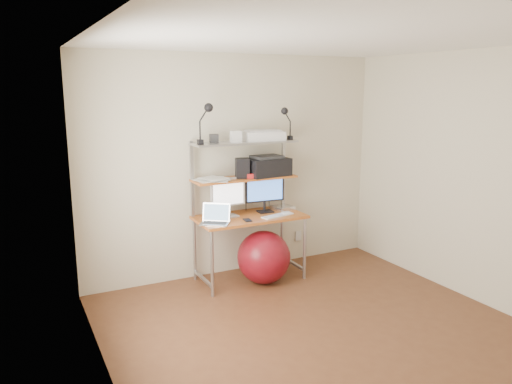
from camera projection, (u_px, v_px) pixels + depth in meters
room at (326, 195)px, 4.15m from camera, size 3.60×3.60×3.60m
computer_desk at (247, 196)px, 5.52m from camera, size 1.20×0.60×1.57m
wall_outlet at (298, 236)px, 6.28m from camera, size 0.08×0.01×0.12m
monitor_silver at (228, 195)px, 5.43m from camera, size 0.42×0.16×0.46m
monitor_black at (265, 191)px, 5.64m from camera, size 0.48×0.15×0.48m
laptop at (216, 219)px, 5.20m from camera, size 0.37×0.36×0.26m
keyboard at (278, 216)px, 5.50m from camera, size 0.41×0.21×0.01m
mouse at (286, 213)px, 5.58m from camera, size 0.10×0.07×0.03m
mac_mini at (283, 207)px, 5.80m from camera, size 0.24×0.24×0.04m
phone at (247, 220)px, 5.31m from camera, size 0.09×0.14×0.01m
printer at (267, 166)px, 5.64m from camera, size 0.51×0.37×0.23m
nas_cube at (242, 168)px, 5.49m from camera, size 0.19×0.19×0.22m
red_box at (254, 175)px, 5.51m from camera, size 0.21×0.16×0.05m
scanner at (263, 135)px, 5.58m from camera, size 0.48×0.35×0.12m
box_white at (236, 137)px, 5.35m from camera, size 0.11×0.09×0.12m
box_grey at (214, 138)px, 5.32m from camera, size 0.11×0.11×0.09m
clip_lamp_left at (207, 114)px, 5.12m from camera, size 0.17×0.09×0.42m
clip_lamp_right at (286, 116)px, 5.54m from camera, size 0.14×0.08×0.36m
exercise_ball at (264, 257)px, 5.50m from camera, size 0.59×0.59×0.59m
paper_stack at (214, 179)px, 5.36m from camera, size 0.41×0.42×0.03m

